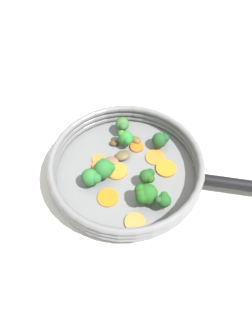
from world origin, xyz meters
The scene contains 26 objects.
ground_plane centered at (0.00, 0.00, 0.00)m, with size 4.00×4.00×0.00m, color white.
skillet centered at (0.00, 0.00, 0.01)m, with size 0.32×0.32×0.02m, color gray.
skillet_rim_wall centered at (0.00, 0.00, 0.04)m, with size 0.33×0.33×0.04m.
skillet_handle centered at (-0.20, -0.17, 0.03)m, with size 0.02×0.02×0.21m, color black.
skillet_rivet_left centered at (-0.14, -0.06, 0.02)m, with size 0.01×0.01×0.01m, color gray.
skillet_rivet_right centered at (-0.09, -0.12, 0.02)m, with size 0.01×0.01×0.01m, color gray.
carrot_slice_0 centered at (0.07, 0.03, 0.02)m, with size 0.03×0.03×0.00m, color orange.
carrot_slice_1 centered at (-0.05, -0.07, 0.02)m, with size 0.04×0.04×0.01m, color orange.
carrot_slice_2 centered at (-0.03, 0.07, 0.02)m, with size 0.04×0.04×0.00m, color orange.
carrot_slice_3 centered at (0.05, 0.04, 0.02)m, with size 0.03×0.03×0.01m, color orange.
carrot_slice_4 centered at (-0.10, 0.07, 0.02)m, with size 0.04×0.04×0.01m, color #F08F41.
carrot_slice_5 centered at (0.01, 0.02, 0.02)m, with size 0.04×0.04×0.01m, color orange.
carrot_slice_6 centered at (0.04, -0.06, 0.02)m, with size 0.03×0.03×0.01m, color orange.
carrot_slice_7 centered at (-0.01, -0.08, 0.02)m, with size 0.04×0.04×0.00m, color orange.
broccoli_floret_0 centered at (-0.05, -0.01, 0.04)m, with size 0.03×0.03×0.04m.
broccoli_floret_1 centered at (0.06, -0.05, 0.04)m, with size 0.04×0.03×0.04m.
broccoli_floret_2 centered at (-0.08, 0.02, 0.05)m, with size 0.05×0.05×0.05m.
broccoli_floret_3 centered at (0.09, -0.07, 0.04)m, with size 0.04×0.03×0.04m.
broccoli_floret_4 centered at (-0.11, 0.00, 0.04)m, with size 0.03×0.03×0.04m.
broccoli_floret_5 centered at (0.02, 0.07, 0.04)m, with size 0.04×0.04×0.04m.
broccoli_floret_6 centered at (0.00, -0.11, 0.04)m, with size 0.04×0.04×0.04m.
broccoli_floret_7 centered at (0.02, 0.04, 0.04)m, with size 0.04×0.04×0.05m.
mushroom_piece_0 centered at (0.03, -0.02, 0.02)m, with size 0.03×0.03×0.01m, color brown.
mushroom_piece_1 centered at (0.08, -0.03, 0.02)m, with size 0.02×0.02×0.01m, color brown.
mushroom_piece_2 centered at (0.04, 0.01, 0.02)m, with size 0.03×0.02×0.01m, color #886348.
mushroom_piece_3 centered at (0.05, -0.07, 0.02)m, with size 0.03×0.02×0.01m, color brown.
Camera 1 is at (-0.31, 0.26, 0.60)m, focal length 35.00 mm.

